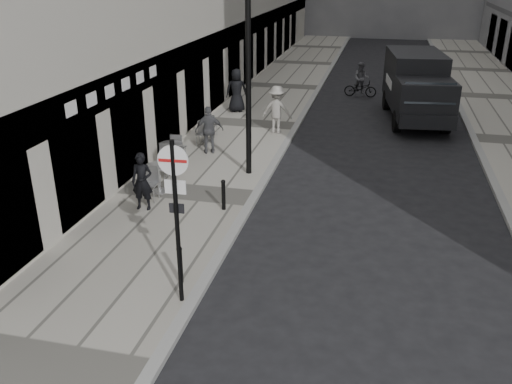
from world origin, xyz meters
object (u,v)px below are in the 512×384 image
walking_man (142,182)px  cyclist (361,83)px  panel_van (417,83)px  sign_post (176,202)px  lamppost (248,56)px

walking_man → cyclist: bearing=68.0°
cyclist → panel_van: bearing=-53.8°
panel_van → cyclist: (-2.51, 3.84, -0.89)m
walking_man → panel_van: panel_van is taller
sign_post → panel_van: sign_post is taller
sign_post → lamppost: (-0.40, 7.24, 1.55)m
panel_van → cyclist: 4.67m
lamppost → panel_van: 10.21m
sign_post → panel_van: size_ratio=0.55×
lamppost → panel_van: (5.38, 8.38, -2.26)m
walking_man → sign_post: (2.55, -3.91, 1.36)m
lamppost → cyclist: bearing=76.8°
lamppost → panel_van: bearing=57.3°
walking_man → sign_post: 4.86m
lamppost → panel_van: lamppost is taller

